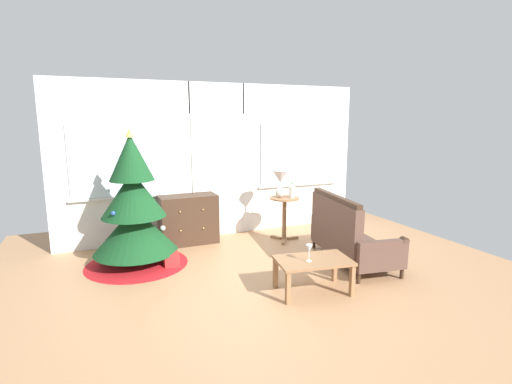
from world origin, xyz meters
The scene contains 11 objects.
ground_plane centered at (0.00, 0.00, 0.00)m, with size 6.76×6.76×0.00m, color #AD7F56.
back_wall_with_door centered at (0.00, 2.08, 1.28)m, with size 5.20×0.14×2.55m.
christmas_tree centered at (-1.48, 1.14, 0.70)m, with size 1.38×1.38×1.85m.
dresser_cabinet centered at (-0.59, 1.79, 0.39)m, with size 0.90×0.45×0.78m.
settee_sofa centered at (1.21, 0.07, 0.38)m, with size 0.91×1.57×0.96m.
side_table centered at (0.88, 1.31, 0.51)m, with size 0.50×0.48×0.72m.
table_lamp centered at (0.82, 1.35, 1.00)m, with size 0.28×0.28×0.44m.
flower_vase centered at (0.98, 1.25, 0.84)m, with size 0.11×0.10×0.35m.
coffee_table centered at (0.29, -0.55, 0.34)m, with size 0.91×0.64×0.39m.
wine_glass centered at (0.21, -0.59, 0.53)m, with size 0.08×0.08×0.20m.
gift_box centered at (-1.06, 0.84, 0.10)m, with size 0.20×0.18×0.20m, color red.
Camera 1 is at (-1.97, -4.18, 1.96)m, focal length 27.37 mm.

